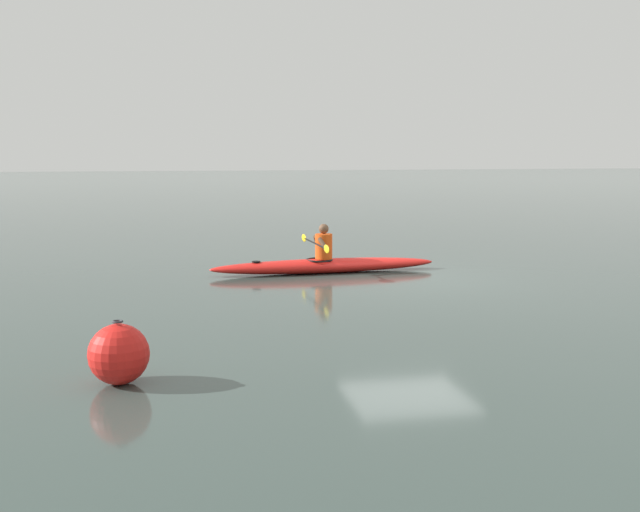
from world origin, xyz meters
TOP-DOWN VIEW (x-y plane):
  - ground_plane at (0.00, 0.00)m, footprint 160.00×160.00m
  - kayak at (1.53, -1.11)m, footprint 4.94×0.89m
  - kayaker at (1.57, -1.11)m, footprint 0.46×2.39m
  - mooring_buoy_orange_mid at (5.38, 6.11)m, footprint 0.69×0.69m

SIDE VIEW (x-z plane):
  - ground_plane at x=0.00m, z-range 0.00..0.00m
  - kayak at x=1.53m, z-range 0.00..0.30m
  - mooring_buoy_orange_mid at x=5.38m, z-range -0.02..0.71m
  - kayaker at x=1.57m, z-range 0.24..0.99m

